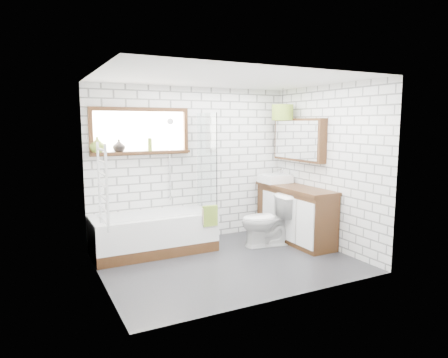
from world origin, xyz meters
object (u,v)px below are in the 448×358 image
basin (275,178)px  toilet (266,221)px  vanity (295,214)px  pendant (282,112)px  bathtub (154,233)px

basin → toilet: 0.91m
vanity → pendant: 1.70m
basin → pendant: size_ratio=1.34×
vanity → toilet: (-0.56, -0.01, -0.05)m
bathtub → toilet: bearing=-16.1°
basin → vanity: bearing=-83.2°
toilet → pendant: 1.84m
vanity → pendant: (0.01, 0.41, 1.65)m
bathtub → vanity: 2.29m
bathtub → toilet: (1.68, -0.48, 0.11)m
vanity → toilet: size_ratio=1.97×
toilet → bathtub: bearing=-96.1°
vanity → toilet: 0.56m
bathtub → basin: bearing=0.6°
basin → toilet: bearing=-134.4°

